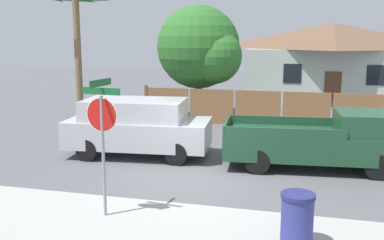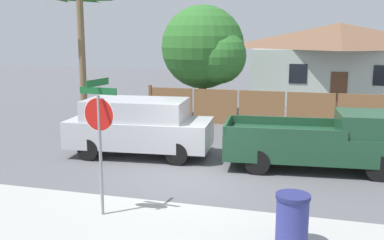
{
  "view_description": "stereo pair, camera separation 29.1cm",
  "coord_description": "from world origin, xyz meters",
  "px_view_note": "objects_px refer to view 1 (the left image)",
  "views": [
    {
      "loc": [
        3.01,
        -11.87,
        3.99
      ],
      "look_at": [
        -0.17,
        0.36,
        1.6
      ],
      "focal_mm": 42.0,
      "sensor_mm": 36.0,
      "label": 1
    },
    {
      "loc": [
        3.29,
        -11.79,
        3.99
      ],
      "look_at": [
        -0.17,
        0.36,
        1.6
      ],
      "focal_mm": 42.0,
      "sensor_mm": 36.0,
      "label": 2
    }
  ],
  "objects_px": {
    "trash_bin": "(297,219)",
    "red_suv": "(138,126)",
    "orange_pickup": "(323,141)",
    "house": "(331,60)",
    "stop_sign": "(102,125)",
    "oak_tree": "(202,49)",
    "palm_tree": "(76,8)"
  },
  "relations": [
    {
      "from": "oak_tree",
      "to": "palm_tree",
      "type": "distance_m",
      "value": 6.3
    },
    {
      "from": "stop_sign",
      "to": "oak_tree",
      "type": "bearing_deg",
      "value": 99.48
    },
    {
      "from": "red_suv",
      "to": "trash_bin",
      "type": "bearing_deg",
      "value": -50.54
    },
    {
      "from": "orange_pickup",
      "to": "house",
      "type": "bearing_deg",
      "value": 81.68
    },
    {
      "from": "house",
      "to": "oak_tree",
      "type": "xyz_separation_m",
      "value": [
        -6.37,
        -8.3,
        0.88
      ]
    },
    {
      "from": "oak_tree",
      "to": "trash_bin",
      "type": "xyz_separation_m",
      "value": [
        4.96,
        -12.93,
        -2.8
      ]
    },
    {
      "from": "trash_bin",
      "to": "stop_sign",
      "type": "bearing_deg",
      "value": 174.19
    },
    {
      "from": "palm_tree",
      "to": "orange_pickup",
      "type": "relative_size",
      "value": 1.06
    },
    {
      "from": "trash_bin",
      "to": "oak_tree",
      "type": "bearing_deg",
      "value": 110.97
    },
    {
      "from": "red_suv",
      "to": "stop_sign",
      "type": "height_order",
      "value": "stop_sign"
    },
    {
      "from": "orange_pickup",
      "to": "trash_bin",
      "type": "distance_m",
      "value": 5.47
    },
    {
      "from": "palm_tree",
      "to": "red_suv",
      "type": "bearing_deg",
      "value": -39.82
    },
    {
      "from": "red_suv",
      "to": "stop_sign",
      "type": "relative_size",
      "value": 1.59
    },
    {
      "from": "house",
      "to": "red_suv",
      "type": "xyz_separation_m",
      "value": [
        -6.78,
        -15.83,
        -1.44
      ]
    },
    {
      "from": "trash_bin",
      "to": "orange_pickup",
      "type": "bearing_deg",
      "value": 83.84
    },
    {
      "from": "palm_tree",
      "to": "stop_sign",
      "type": "relative_size",
      "value": 1.92
    },
    {
      "from": "oak_tree",
      "to": "palm_tree",
      "type": "xyz_separation_m",
      "value": [
        -4.23,
        -4.34,
        1.73
      ]
    },
    {
      "from": "red_suv",
      "to": "palm_tree",
      "type": "bearing_deg",
      "value": 134.87
    },
    {
      "from": "stop_sign",
      "to": "palm_tree",
      "type": "bearing_deg",
      "value": 127.43
    },
    {
      "from": "orange_pickup",
      "to": "red_suv",
      "type": "bearing_deg",
      "value": 174.94
    },
    {
      "from": "house",
      "to": "red_suv",
      "type": "bearing_deg",
      "value": -113.18
    },
    {
      "from": "oak_tree",
      "to": "orange_pickup",
      "type": "height_order",
      "value": "oak_tree"
    },
    {
      "from": "oak_tree",
      "to": "red_suv",
      "type": "bearing_deg",
      "value": -93.08
    },
    {
      "from": "house",
      "to": "orange_pickup",
      "type": "bearing_deg",
      "value": -93.0
    },
    {
      "from": "oak_tree",
      "to": "red_suv",
      "type": "height_order",
      "value": "oak_tree"
    },
    {
      "from": "red_suv",
      "to": "trash_bin",
      "type": "height_order",
      "value": "red_suv"
    },
    {
      "from": "red_suv",
      "to": "trash_bin",
      "type": "xyz_separation_m",
      "value": [
        5.36,
        -5.4,
        -0.49
      ]
    },
    {
      "from": "trash_bin",
      "to": "red_suv",
      "type": "bearing_deg",
      "value": 134.77
    },
    {
      "from": "house",
      "to": "trash_bin",
      "type": "distance_m",
      "value": 21.37
    },
    {
      "from": "oak_tree",
      "to": "palm_tree",
      "type": "relative_size",
      "value": 0.92
    },
    {
      "from": "stop_sign",
      "to": "trash_bin",
      "type": "distance_m",
      "value": 4.5
    },
    {
      "from": "oak_tree",
      "to": "red_suv",
      "type": "relative_size",
      "value": 1.11
    }
  ]
}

